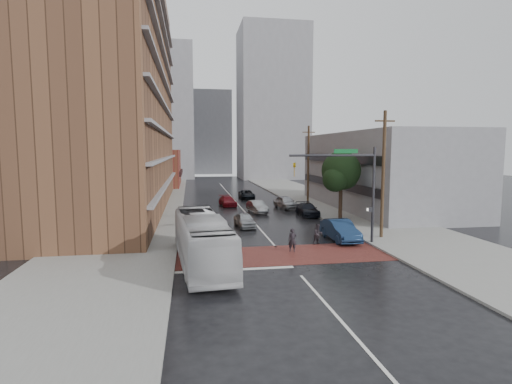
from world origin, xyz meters
TOP-DOWN VIEW (x-y plane):
  - ground at (0.00, 0.00)m, footprint 160.00×160.00m
  - crosswalk at (0.00, 0.50)m, footprint 14.00×5.00m
  - sidewalk_west at (-11.50, 25.00)m, footprint 9.00×90.00m
  - sidewalk_east at (11.50, 25.00)m, footprint 9.00×90.00m
  - apartment_block at (-14.00, 24.00)m, footprint 10.00×44.00m
  - storefront_west at (-12.00, 54.00)m, footprint 8.00×16.00m
  - building_east at (16.50, 20.00)m, footprint 11.00×26.00m
  - distant_tower_west at (-14.00, 78.00)m, footprint 18.00×16.00m
  - distant_tower_east at (14.00, 72.00)m, footprint 16.00×14.00m
  - distant_tower_center at (0.00, 95.00)m, footprint 12.00×10.00m
  - street_tree at (8.52, 12.03)m, footprint 4.20×4.10m
  - signal_mast at (5.85, 2.50)m, footprint 6.50×0.30m
  - utility_pole_near at (8.80, 4.00)m, footprint 1.60×0.26m
  - utility_pole_far at (8.80, 24.00)m, footprint 1.60×0.26m
  - transit_bus at (-5.37, -1.00)m, footprint 3.60×11.29m
  - pedestrian_a at (0.86, 1.21)m, footprint 0.66×0.50m
  - pedestrian_b at (3.27, 3.00)m, footprint 0.89×0.79m
  - car_travel_a at (-1.21, 10.48)m, footprint 1.85×3.93m
  - car_travel_b at (1.30, 18.50)m, footprint 2.05×4.28m
  - car_travel_c at (-1.45, 24.53)m, footprint 2.24×4.39m
  - suv_travel at (1.93, 31.52)m, footprint 2.08×4.45m
  - car_parked_near at (5.39, 4.00)m, footprint 1.78×4.88m
  - car_parked_mid at (6.30, 15.79)m, footprint 1.88×4.48m
  - car_parked_far at (5.20, 21.17)m, footprint 2.54×4.66m

SIDE VIEW (x-z plane):
  - ground at x=0.00m, z-range 0.00..0.00m
  - crosswalk at x=0.00m, z-range 0.00..0.02m
  - sidewalk_west at x=-11.50m, z-range 0.00..0.15m
  - sidewalk_east at x=11.50m, z-range 0.00..0.15m
  - car_travel_c at x=-1.45m, z-range 0.00..1.22m
  - suv_travel at x=1.93m, z-range 0.00..1.23m
  - car_parked_mid at x=6.30m, z-range 0.00..1.29m
  - car_travel_a at x=-1.21m, z-range 0.00..1.30m
  - car_travel_b at x=1.30m, z-range 0.00..1.35m
  - car_parked_far at x=5.20m, z-range 0.00..1.50m
  - pedestrian_b at x=3.27m, z-range 0.00..1.55m
  - car_parked_near at x=5.39m, z-range 0.00..1.60m
  - pedestrian_a at x=0.86m, z-range 0.00..1.62m
  - transit_bus at x=-5.37m, z-range 0.00..3.09m
  - storefront_west at x=-12.00m, z-range 0.00..7.00m
  - building_east at x=16.50m, z-range 0.00..9.00m
  - signal_mast at x=5.85m, z-range 1.13..8.33m
  - street_tree at x=8.52m, z-range 1.28..8.18m
  - utility_pole_near at x=8.80m, z-range 0.14..10.14m
  - utility_pole_far at x=8.80m, z-range 0.14..10.14m
  - distant_tower_center at x=0.00m, z-range 0.00..24.00m
  - apartment_block at x=-14.00m, z-range 0.00..28.00m
  - distant_tower_west at x=-14.00m, z-range 0.00..32.00m
  - distant_tower_east at x=14.00m, z-range 0.00..36.00m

